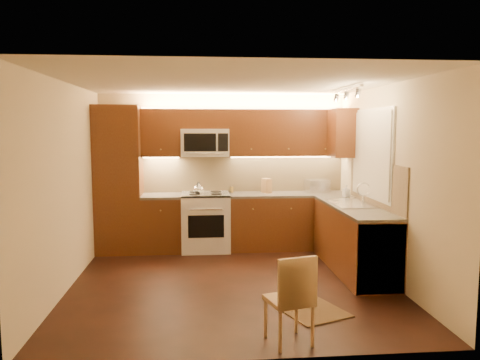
{
  "coord_description": "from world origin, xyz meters",
  "views": [
    {
      "loc": [
        -0.42,
        -5.75,
        1.94
      ],
      "look_at": [
        0.15,
        0.55,
        1.25
      ],
      "focal_mm": 35.2,
      "sensor_mm": 36.0,
      "label": 1
    }
  ],
  "objects": [
    {
      "name": "backsplash_back",
      "position": [
        0.35,
        1.99,
        1.2
      ],
      "size": [
        3.3,
        0.02,
        0.6
      ],
      "primitive_type": "cube",
      "color": "tan",
      "rests_on": "wall_back"
    },
    {
      "name": "counter_back_left",
      "position": [
        -0.99,
        1.7,
        0.88
      ],
      "size": [
        0.62,
        0.6,
        0.04
      ],
      "primitive_type": "cube",
      "color": "#343230",
      "rests_on": "base_cab_back_left"
    },
    {
      "name": "wall_front",
      "position": [
        0.0,
        -2.0,
        1.25
      ],
      "size": [
        4.0,
        0.01,
        2.5
      ],
      "primitive_type": "cube",
      "color": "beige",
      "rests_on": "ground"
    },
    {
      "name": "backsplash_right",
      "position": [
        1.99,
        0.4,
        1.2
      ],
      "size": [
        0.02,
        2.0,
        0.6
      ],
      "primitive_type": "cube",
      "color": "tan",
      "rests_on": "wall_right"
    },
    {
      "name": "dishwasher",
      "position": [
        1.7,
        -0.3,
        0.43
      ],
      "size": [
        0.58,
        0.6,
        0.84
      ],
      "primitive_type": "cube",
      "color": "silver",
      "rests_on": "floor"
    },
    {
      "name": "upper_cab_bridge",
      "position": [
        -0.3,
        1.82,
        2.09
      ],
      "size": [
        0.76,
        0.35,
        0.31
      ],
      "primitive_type": "cube",
      "color": "#49210F",
      "rests_on": "wall_back"
    },
    {
      "name": "spice_jar_a",
      "position": [
        0.14,
        1.94,
        0.95
      ],
      "size": [
        0.04,
        0.04,
        0.1
      ],
      "primitive_type": "cylinder",
      "rotation": [
        0.0,
        0.0,
        -0.1
      ],
      "color": "silver",
      "rests_on": "counter_back_right"
    },
    {
      "name": "window_blinds",
      "position": [
        1.97,
        0.55,
        1.6
      ],
      "size": [
        0.02,
        1.36,
        1.16
      ],
      "primitive_type": "cube",
      "color": "silver",
      "rests_on": "wall_right"
    },
    {
      "name": "toaster_oven",
      "position": [
        1.53,
        1.74,
        1.01
      ],
      "size": [
        0.4,
        0.33,
        0.21
      ],
      "primitive_type": "cube",
      "rotation": [
        0.0,
        0.0,
        0.18
      ],
      "color": "silver",
      "rests_on": "counter_back_right"
    },
    {
      "name": "counter_back_right",
      "position": [
        1.04,
        1.7,
        0.88
      ],
      "size": [
        1.92,
        0.6,
        0.04
      ],
      "primitive_type": "cube",
      "color": "#343230",
      "rests_on": "base_cab_back_right"
    },
    {
      "name": "faucet",
      "position": [
        1.88,
        0.55,
        1.05
      ],
      "size": [
        0.2,
        0.04,
        0.3
      ],
      "primitive_type": null,
      "color": "silver",
      "rests_on": "counter_right"
    },
    {
      "name": "wall_left",
      "position": [
        -2.0,
        0.0,
        1.25
      ],
      "size": [
        0.01,
        4.0,
        2.5
      ],
      "primitive_type": "cube",
      "color": "beige",
      "rests_on": "ground"
    },
    {
      "name": "kettle",
      "position": [
        -0.41,
        1.6,
        1.02
      ],
      "size": [
        0.22,
        0.22,
        0.19
      ],
      "primitive_type": null,
      "rotation": [
        0.0,
        0.0,
        -0.4
      ],
      "color": "silver",
      "rests_on": "stove"
    },
    {
      "name": "ceiling",
      "position": [
        0.0,
        0.0,
        2.5
      ],
      "size": [
        4.0,
        4.0,
        0.01
      ],
      "primitive_type": "cube",
      "color": "beige",
      "rests_on": "ground"
    },
    {
      "name": "track_light_bar",
      "position": [
        1.55,
        0.4,
        2.46
      ],
      "size": [
        0.04,
        1.2,
        0.03
      ],
      "primitive_type": "cube",
      "color": "silver",
      "rests_on": "ceiling"
    },
    {
      "name": "base_cab_back_right",
      "position": [
        1.04,
        1.7,
        0.43
      ],
      "size": [
        1.92,
        0.6,
        0.86
      ],
      "primitive_type": "cube",
      "color": "#49210F",
      "rests_on": "floor"
    },
    {
      "name": "spice_jar_d",
      "position": [
        0.14,
        1.85,
        0.95
      ],
      "size": [
        0.05,
        0.05,
        0.1
      ],
      "primitive_type": "cylinder",
      "rotation": [
        0.0,
        0.0,
        -0.3
      ],
      "color": "olive",
      "rests_on": "counter_back_right"
    },
    {
      "name": "soap_bottle",
      "position": [
        1.85,
        1.23,
        0.99
      ],
      "size": [
        0.1,
        0.1,
        0.18
      ],
      "primitive_type": "imported",
      "rotation": [
        0.0,
        0.0,
        0.31
      ],
      "color": "silver",
      "rests_on": "counter_right"
    },
    {
      "name": "window_frame",
      "position": [
        1.99,
        0.55,
        1.6
      ],
      "size": [
        0.03,
        1.44,
        1.24
      ],
      "primitive_type": "cube",
      "color": "silver",
      "rests_on": "wall_right"
    },
    {
      "name": "base_cab_right",
      "position": [
        1.7,
        0.4,
        0.43
      ],
      "size": [
        0.6,
        2.0,
        0.86
      ],
      "primitive_type": "cube",
      "color": "#49210F",
      "rests_on": "floor"
    },
    {
      "name": "wall_right",
      "position": [
        2.0,
        0.0,
        1.25
      ],
      "size": [
        0.01,
        4.0,
        2.5
      ],
      "primitive_type": "cube",
      "color": "beige",
      "rests_on": "ground"
    },
    {
      "name": "spice_jar_b",
      "position": [
        0.14,
        1.94,
        0.94
      ],
      "size": [
        0.05,
        0.05,
        0.09
      ],
      "primitive_type": "cylinder",
      "rotation": [
        0.0,
        0.0,
        -0.06
      ],
      "color": "olive",
      "rests_on": "counter_back_right"
    },
    {
      "name": "sink",
      "position": [
        1.7,
        0.55,
        0.98
      ],
      "size": [
        0.52,
        0.86,
        0.15
      ],
      "primitive_type": null,
      "color": "silver",
      "rests_on": "counter_right"
    },
    {
      "name": "knife_block",
      "position": [
        0.7,
        1.78,
        1.02
      ],
      "size": [
        0.16,
        0.2,
        0.23
      ],
      "primitive_type": "cube",
      "rotation": [
        0.0,
        0.0,
        0.4
      ],
      "color": "#997645",
      "rests_on": "counter_back_right"
    },
    {
      "name": "counter_right",
      "position": [
        1.7,
        0.4,
        0.88
      ],
      "size": [
        0.6,
        2.0,
        0.04
      ],
      "primitive_type": "cube",
      "color": "#343230",
      "rests_on": "base_cab_right"
    },
    {
      "name": "base_cab_back_left",
      "position": [
        -0.99,
        1.7,
        0.43
      ],
      "size": [
        0.62,
        0.6,
        0.86
      ],
      "primitive_type": "cube",
      "color": "#49210F",
      "rests_on": "floor"
    },
    {
      "name": "dining_chair",
      "position": [
        0.39,
        -1.7,
        0.42
      ],
      "size": [
        0.45,
        0.45,
        0.84
      ],
      "primitive_type": null,
      "rotation": [
        0.0,
        0.0,
        0.26
      ],
      "color": "#997645",
      "rests_on": "floor"
    },
    {
      "name": "stove",
      "position": [
        -0.3,
        1.68,
        0.46
      ],
      "size": [
        0.76,
        0.65,
        0.92
      ],
      "primitive_type": null,
      "color": "silver",
      "rests_on": "floor"
    },
    {
      "name": "pantry",
      "position": [
        -1.65,
        1.7,
        1.15
      ],
      "size": [
        0.7,
        0.6,
        2.3
      ],
      "primitive_type": "cube",
      "color": "#49210F",
      "rests_on": "floor"
    },
    {
      "name": "microwave",
      "position": [
        -0.3,
        1.81,
        1.72
      ],
      "size": [
        0.76,
        0.38,
        0.44
      ],
      "primitive_type": null,
      "color": "silver",
      "rests_on": "wall_back"
    },
    {
      "name": "wall_back",
      "position": [
        0.0,
        2.0,
        1.25
      ],
      "size": [
        4.0,
        0.01,
        2.5
      ],
      "primitive_type": "cube",
      "color": "beige",
      "rests_on": "ground"
    },
    {
      "name": "upper_cab_right_corner",
      "position": [
        1.82,
        1.4,
        1.88
      ],
      "size": [
        0.35,
        0.5,
        0.75
      ],
      "primitive_type": "cube",
      "color": "#49210F",
      "rests_on": "wall_right"
    },
    {
      "name": "upper_cab_back_right",
      "position": [
        1.04,
        1.82,
        1.88
      ],
      "size": [
        1.92,
        0.35,
        0.75
      ],
      "primitive_type": "cube",
      "color": "#49210F",
      "rests_on": "wall_back"
    },
    {
      "name": "rug",
      "position": [
        0.74,
        -0.9,
        0.01
      ],
      "size": [
        0.89,
        1.05,
        0.01
      ],
      "primitive_type": "cube",
      "rotation": [
        0.0,
        0.0,
        0.39
      ],
      "color": "black",
      "rests_on": "floor"
    },
    {
      "name": "upper_cab_back_left",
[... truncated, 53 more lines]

